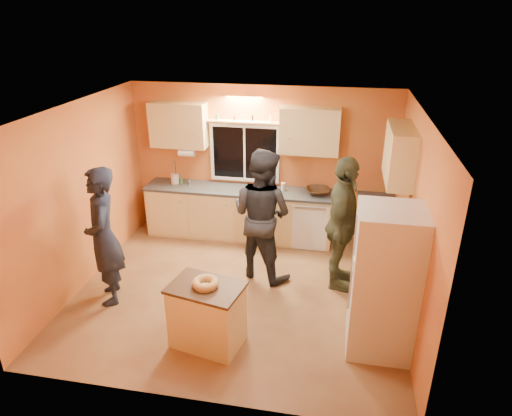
% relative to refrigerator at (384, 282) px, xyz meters
% --- Properties ---
extents(ground, '(4.50, 4.50, 0.00)m').
position_rel_refrigerator_xyz_m(ground, '(-1.89, 0.80, -0.90)').
color(ground, brown).
rests_on(ground, ground).
extents(room_shell, '(4.54, 4.04, 2.61)m').
position_rel_refrigerator_xyz_m(room_shell, '(-1.77, 1.21, 0.72)').
color(room_shell, orange).
rests_on(room_shell, ground).
extents(back_counter, '(4.23, 0.62, 0.90)m').
position_rel_refrigerator_xyz_m(back_counter, '(-1.88, 2.50, -0.45)').
color(back_counter, '#DEBD74').
rests_on(back_counter, ground).
extents(right_counter, '(0.62, 1.84, 0.90)m').
position_rel_refrigerator_xyz_m(right_counter, '(0.06, 1.30, -0.45)').
color(right_counter, '#DEBD74').
rests_on(right_counter, ground).
extents(refrigerator, '(0.72, 0.70, 1.80)m').
position_rel_refrigerator_xyz_m(refrigerator, '(0.00, 0.00, 0.00)').
color(refrigerator, silver).
rests_on(refrigerator, ground).
extents(island, '(0.94, 0.73, 0.81)m').
position_rel_refrigerator_xyz_m(island, '(-2.01, -0.32, -0.49)').
color(island, '#DEBD74').
rests_on(island, ground).
extents(bundt_pastry, '(0.31, 0.31, 0.09)m').
position_rel_refrigerator_xyz_m(bundt_pastry, '(-2.01, -0.32, -0.04)').
color(bundt_pastry, '#B6894A').
rests_on(bundt_pastry, island).
extents(person_left, '(0.72, 0.83, 1.92)m').
position_rel_refrigerator_xyz_m(person_left, '(-3.59, 0.34, 0.06)').
color(person_left, black).
rests_on(person_left, ground).
extents(person_center, '(1.18, 1.07, 1.98)m').
position_rel_refrigerator_xyz_m(person_center, '(-1.64, 1.35, 0.09)').
color(person_center, black).
rests_on(person_center, ground).
extents(person_right, '(0.59, 1.19, 1.95)m').
position_rel_refrigerator_xyz_m(person_right, '(-0.49, 1.26, 0.08)').
color(person_right, '#2D311F').
rests_on(person_right, ground).
extents(mixing_bowl, '(0.44, 0.44, 0.10)m').
position_rel_refrigerator_xyz_m(mixing_bowl, '(-0.91, 2.52, 0.05)').
color(mixing_bowl, '#322010').
rests_on(mixing_bowl, back_counter).
extents(utensil_crock, '(0.14, 0.14, 0.17)m').
position_rel_refrigerator_xyz_m(utensil_crock, '(-3.40, 2.56, 0.09)').
color(utensil_crock, beige).
rests_on(utensil_crock, back_counter).
extents(potted_plant, '(0.33, 0.31, 0.30)m').
position_rel_refrigerator_xyz_m(potted_plant, '(0.13, 0.78, 0.15)').
color(potted_plant, gray).
rests_on(potted_plant, right_counter).
extents(red_box, '(0.17, 0.14, 0.07)m').
position_rel_refrigerator_xyz_m(red_box, '(0.04, 1.39, 0.04)').
color(red_box, '#AA251A').
rests_on(red_box, right_counter).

